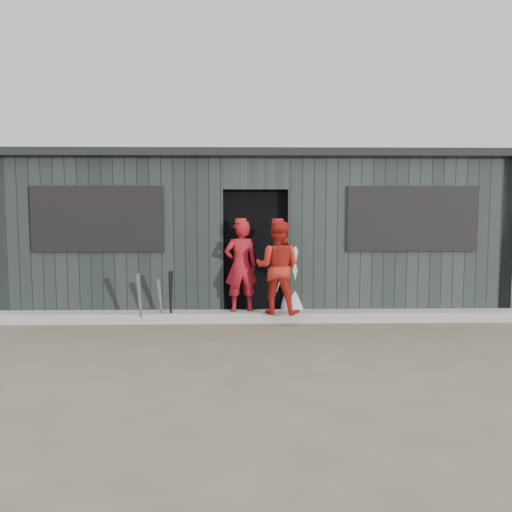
{
  "coord_description": "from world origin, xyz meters",
  "views": [
    {
      "loc": [
        -0.2,
        -6.71,
        1.81
      ],
      "look_at": [
        0.0,
        1.8,
        1.0
      ],
      "focal_mm": 40.0,
      "sensor_mm": 36.0,
      "label": 1
    }
  ],
  "objects_px": {
    "player_red_right": "(278,267)",
    "dugout": "(254,231)",
    "bat_right": "(171,297)",
    "player_grey_back": "(294,280)",
    "bat_left": "(140,299)",
    "player_red_left": "(241,266)",
    "bat_mid": "(160,302)"
  },
  "relations": [
    {
      "from": "bat_left",
      "to": "bat_mid",
      "type": "distance_m",
      "value": 0.3
    },
    {
      "from": "bat_mid",
      "to": "player_grey_back",
      "type": "distance_m",
      "value": 2.1
    },
    {
      "from": "bat_right",
      "to": "player_red_right",
      "type": "height_order",
      "value": "player_red_right"
    },
    {
      "from": "player_red_right",
      "to": "player_grey_back",
      "type": "distance_m",
      "value": 0.61
    },
    {
      "from": "player_grey_back",
      "to": "player_red_left",
      "type": "bearing_deg",
      "value": 13.7
    },
    {
      "from": "player_red_left",
      "to": "player_red_right",
      "type": "height_order",
      "value": "player_red_right"
    },
    {
      "from": "bat_left",
      "to": "player_red_left",
      "type": "relative_size",
      "value": 0.58
    },
    {
      "from": "player_red_right",
      "to": "bat_right",
      "type": "bearing_deg",
      "value": 15.0
    },
    {
      "from": "player_grey_back",
      "to": "bat_left",
      "type": "bearing_deg",
      "value": 9.93
    },
    {
      "from": "bat_right",
      "to": "player_red_left",
      "type": "xyz_separation_m",
      "value": [
        1.04,
        0.22,
        0.44
      ]
    },
    {
      "from": "bat_left",
      "to": "player_red_right",
      "type": "height_order",
      "value": "player_red_right"
    },
    {
      "from": "bat_mid",
      "to": "player_red_right",
      "type": "relative_size",
      "value": 0.49
    },
    {
      "from": "player_red_left",
      "to": "player_red_right",
      "type": "relative_size",
      "value": 1.0
    },
    {
      "from": "player_grey_back",
      "to": "dugout",
      "type": "height_order",
      "value": "dugout"
    },
    {
      "from": "player_red_right",
      "to": "player_grey_back",
      "type": "relative_size",
      "value": 1.18
    },
    {
      "from": "bat_right",
      "to": "player_red_right",
      "type": "distance_m",
      "value": 1.64
    },
    {
      "from": "bat_right",
      "to": "dugout",
      "type": "xyz_separation_m",
      "value": [
        1.27,
        1.85,
        0.88
      ]
    },
    {
      "from": "bat_left",
      "to": "bat_mid",
      "type": "xyz_separation_m",
      "value": [
        0.29,
        0.06,
        -0.05
      ]
    },
    {
      "from": "bat_left",
      "to": "player_red_left",
      "type": "xyz_separation_m",
      "value": [
        1.48,
        0.3,
        0.45
      ]
    },
    {
      "from": "bat_mid",
      "to": "player_red_left",
      "type": "xyz_separation_m",
      "value": [
        1.19,
        0.24,
        0.5
      ]
    },
    {
      "from": "bat_mid",
      "to": "player_red_left",
      "type": "distance_m",
      "value": 1.31
    },
    {
      "from": "player_red_left",
      "to": "dugout",
      "type": "relative_size",
      "value": 0.17
    },
    {
      "from": "bat_left",
      "to": "dugout",
      "type": "relative_size",
      "value": 0.1
    },
    {
      "from": "player_red_right",
      "to": "dugout",
      "type": "xyz_separation_m",
      "value": [
        -0.32,
        1.85,
        0.44
      ]
    },
    {
      "from": "bat_right",
      "to": "bat_left",
      "type": "bearing_deg",
      "value": -169.19
    },
    {
      "from": "player_red_left",
      "to": "bat_mid",
      "type": "bearing_deg",
      "value": -2.53
    },
    {
      "from": "dugout",
      "to": "bat_right",
      "type": "bearing_deg",
      "value": -124.31
    },
    {
      "from": "bat_left",
      "to": "player_red_right",
      "type": "bearing_deg",
      "value": 2.47
    },
    {
      "from": "player_red_left",
      "to": "player_red_right",
      "type": "bearing_deg",
      "value": 144.73
    },
    {
      "from": "bat_left",
      "to": "dugout",
      "type": "height_order",
      "value": "dugout"
    },
    {
      "from": "bat_right",
      "to": "dugout",
      "type": "bearing_deg",
      "value": 55.69
    },
    {
      "from": "player_red_left",
      "to": "player_grey_back",
      "type": "height_order",
      "value": "player_red_left"
    }
  ]
}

